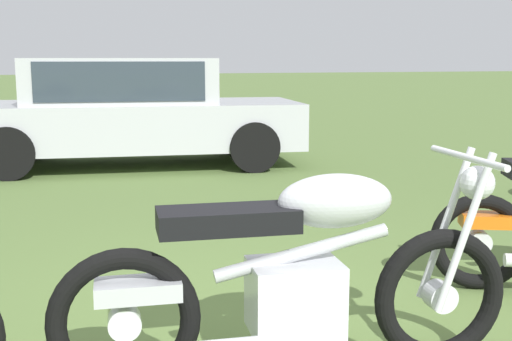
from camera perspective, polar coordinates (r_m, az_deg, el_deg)
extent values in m
plane|color=#567038|center=(3.46, 0.79, -14.60)|extent=(120.00, 120.00, 0.00)
torus|color=black|center=(3.25, 15.65, -10.45)|extent=(0.66, 0.16, 0.65)
torus|color=black|center=(2.90, -11.32, -12.77)|extent=(0.66, 0.16, 0.65)
cylinder|color=silver|center=(3.25, 15.65, -10.45)|extent=(0.15, 0.11, 0.14)
cylinder|color=silver|center=(2.90, -11.32, -12.77)|extent=(0.15, 0.11, 0.14)
cylinder|color=silver|center=(3.26, 16.11, -4.40)|extent=(0.27, 0.07, 0.73)
cylinder|color=silver|center=(3.11, 17.68, -5.16)|extent=(0.27, 0.07, 0.73)
cube|color=silver|center=(2.98, 3.39, -10.84)|extent=(0.43, 0.34, 0.32)
cylinder|color=#B7BABF|center=(2.93, 4.00, -7.12)|extent=(0.80, 0.15, 0.22)
ellipsoid|color=#B7BABF|center=(2.91, 6.89, -2.62)|extent=(0.55, 0.32, 0.24)
cube|color=black|center=(2.81, -2.45, -4.27)|extent=(0.62, 0.31, 0.10)
cube|color=#B7BABF|center=(2.85, -10.19, -10.13)|extent=(0.38, 0.22, 0.08)
cylinder|color=silver|center=(3.14, 17.81, 1.08)|extent=(0.10, 0.64, 0.03)
sphere|color=silver|center=(3.19, 18.63, -1.02)|extent=(0.18, 0.18, 0.16)
torus|color=black|center=(4.33, 18.79, -5.87)|extent=(0.59, 0.33, 0.61)
cylinder|color=silver|center=(4.33, 18.79, -5.87)|extent=(0.17, 0.15, 0.14)
cube|color=orange|center=(4.31, 19.67, -4.06)|extent=(0.40, 0.31, 0.08)
cube|color=#B2B5BA|center=(8.96, -10.51, 3.91)|extent=(4.56, 2.30, 0.60)
cube|color=#B2B5BA|center=(8.92, -11.60, 7.59)|extent=(2.59, 1.86, 0.60)
cube|color=#2D3842|center=(8.92, -11.60, 7.72)|extent=(2.24, 1.85, 0.48)
cylinder|color=black|center=(9.90, -1.89, 3.27)|extent=(0.66, 0.31, 0.64)
cylinder|color=black|center=(8.33, -0.17, 2.06)|extent=(0.66, 0.31, 0.64)
cylinder|color=black|center=(9.88, -19.14, 2.73)|extent=(0.66, 0.31, 0.64)
cylinder|color=black|center=(8.31, -20.68, 1.42)|extent=(0.66, 0.31, 0.64)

